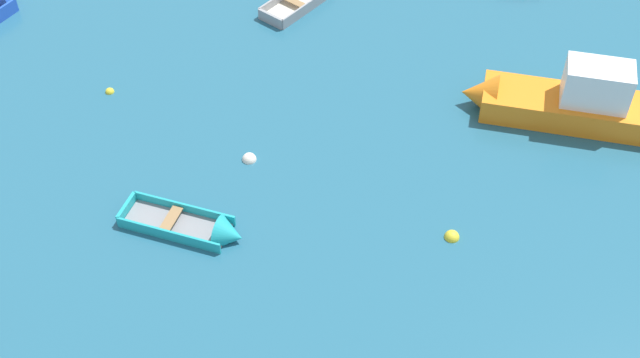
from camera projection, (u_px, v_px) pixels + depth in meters
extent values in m
cube|color=beige|center=(297.00, 5.00, 32.80)|extent=(3.03, 2.68, 0.11)
cube|color=gray|center=(309.00, 7.00, 32.41)|extent=(2.50, 1.91, 0.44)
cube|color=gray|center=(271.00, 19.00, 31.85)|extent=(0.81, 1.02, 0.44)
cube|color=#937047|center=(294.00, 1.00, 32.53)|extent=(0.91, 1.06, 0.03)
cube|color=orange|center=(571.00, 108.00, 27.86)|extent=(6.08, 4.25, 0.89)
cone|color=orange|center=(479.00, 94.00, 28.30)|extent=(1.73, 1.88, 1.51)
cube|color=white|center=(597.00, 84.00, 26.95)|extent=(2.48, 2.11, 1.40)
cube|color=black|center=(569.00, 73.00, 26.89)|extent=(0.71, 1.17, 0.62)
cube|color=gray|center=(177.00, 225.00, 24.75)|extent=(3.23, 2.56, 0.10)
cube|color=teal|center=(185.00, 208.00, 25.02)|extent=(2.82, 1.81, 0.39)
cube|color=teal|center=(168.00, 235.00, 24.28)|extent=(2.82, 1.81, 0.39)
cube|color=teal|center=(127.00, 209.00, 25.01)|extent=(0.68, 0.98, 0.39)
cone|color=teal|center=(230.00, 235.00, 24.25)|extent=(1.21, 1.31, 1.07)
cube|color=#937047|center=(171.00, 219.00, 24.63)|extent=(0.82, 1.03, 0.03)
sphere|color=yellow|center=(110.00, 92.00, 29.14)|extent=(0.31, 0.31, 0.31)
sphere|color=yellow|center=(452.00, 237.00, 24.48)|extent=(0.45, 0.45, 0.45)
sphere|color=silver|center=(249.00, 160.00, 26.77)|extent=(0.47, 0.47, 0.47)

